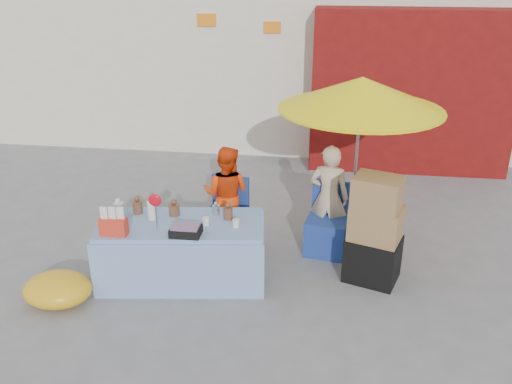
# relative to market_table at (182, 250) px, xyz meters

# --- Properties ---
(ground) EXTENTS (80.00, 80.00, 0.00)m
(ground) POSITION_rel_market_table_xyz_m (0.64, -0.37, -0.36)
(ground) COLOR slate
(ground) RESTS_ON ground
(market_table) EXTENTS (1.89, 1.07, 1.09)m
(market_table) POSITION_rel_market_table_xyz_m (0.00, 0.00, 0.00)
(market_table) COLOR #81A7CF
(market_table) RESTS_ON ground
(chair_left) EXTENTS (0.55, 0.54, 0.85)m
(chair_left) POSITION_rel_market_table_xyz_m (0.33, 0.82, -0.10)
(chair_left) COLOR navy
(chair_left) RESTS_ON ground
(chair_right) EXTENTS (0.55, 0.54, 0.85)m
(chair_right) POSITION_rel_market_table_xyz_m (1.58, 0.82, -0.10)
(chair_right) COLOR navy
(chair_right) RESTS_ON ground
(vendor_orange) EXTENTS (0.68, 0.57, 1.25)m
(vendor_orange) POSITION_rel_market_table_xyz_m (0.33, 0.96, 0.27)
(vendor_orange) COLOR #F1400C
(vendor_orange) RESTS_ON ground
(vendor_beige) EXTENTS (0.53, 0.39, 1.32)m
(vendor_beige) POSITION_rel_market_table_xyz_m (1.58, 0.96, 0.30)
(vendor_beige) COLOR #C8AF8D
(vendor_beige) RESTS_ON ground
(umbrella) EXTENTS (1.90, 1.90, 2.09)m
(umbrella) POSITION_rel_market_table_xyz_m (1.88, 1.11, 1.54)
(umbrella) COLOR gray
(umbrella) RESTS_ON ground
(box_stack) EXTENTS (0.67, 0.61, 1.23)m
(box_stack) POSITION_rel_market_table_xyz_m (2.09, 0.26, 0.21)
(box_stack) COLOR black
(box_stack) RESTS_ON ground
(tarp_bundle) EXTENTS (0.73, 0.58, 0.33)m
(tarp_bundle) POSITION_rel_market_table_xyz_m (-1.16, -0.64, -0.19)
(tarp_bundle) COLOR gold
(tarp_bundle) RESTS_ON ground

